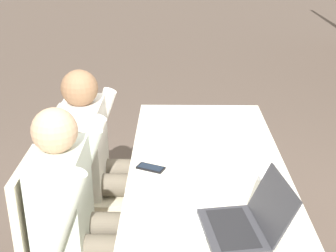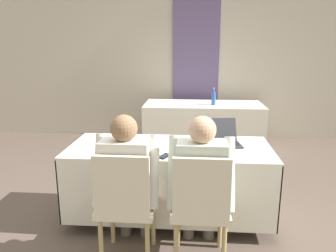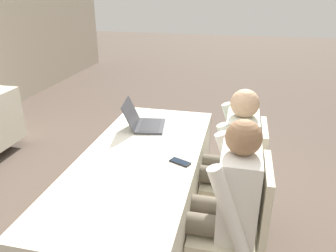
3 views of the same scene
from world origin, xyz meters
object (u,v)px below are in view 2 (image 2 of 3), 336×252
at_px(chair_near_left, 126,202).
at_px(chair_near_right, 200,204).
at_px(laptop, 223,140).
at_px(water_bottle, 214,97).
at_px(cell_phone, 164,156).
at_px(person_checkered_shirt, 128,177).
at_px(person_white_shirt, 201,179).

bearing_deg(chair_near_left, chair_near_right, -180.00).
xyz_separation_m(laptop, water_bottle, (0.03, 2.11, 0.08)).
bearing_deg(chair_near_left, water_bottle, -105.55).
bearing_deg(cell_phone, person_checkered_shirt, -105.89).
height_order(water_bottle, person_checkered_shirt, person_checkered_shirt).
relative_size(laptop, water_bottle, 1.37).
distance_m(water_bottle, person_checkered_shirt, 2.95).
distance_m(person_checkered_shirt, person_white_shirt, 0.57).
xyz_separation_m(chair_near_right, person_checkered_shirt, (-0.57, 0.10, 0.16)).
bearing_deg(chair_near_right, laptop, -105.09).
distance_m(cell_phone, person_checkered_shirt, 0.41).
bearing_deg(cell_phone, chair_near_right, -29.93).
bearing_deg(chair_near_right, person_white_shirt, -90.00).
distance_m(chair_near_right, person_white_shirt, 0.19).
xyz_separation_m(chair_near_right, person_white_shirt, (0.00, 0.10, 0.16)).
relative_size(chair_near_right, person_checkered_shirt, 0.78).
height_order(chair_near_left, chair_near_right, same).
height_order(laptop, water_bottle, water_bottle).
xyz_separation_m(person_checkered_shirt, person_white_shirt, (0.57, 0.00, 0.00)).
distance_m(cell_phone, chair_near_right, 0.56).
bearing_deg(person_white_shirt, chair_near_right, 90.00).
relative_size(cell_phone, person_checkered_shirt, 0.13).
bearing_deg(water_bottle, cell_phone, -102.49).
height_order(laptop, chair_near_left, laptop).
bearing_deg(laptop, chair_near_right, -114.15).
bearing_deg(laptop, chair_near_left, -142.77).
distance_m(water_bottle, chair_near_right, 2.96).
xyz_separation_m(laptop, cell_phone, (-0.53, -0.41, -0.04)).
bearing_deg(chair_near_right, person_checkered_shirt, -10.48).
height_order(cell_phone, chair_near_left, chair_near_left).
xyz_separation_m(water_bottle, chair_near_right, (-0.25, -2.93, -0.34)).
height_order(chair_near_right, person_white_shirt, person_white_shirt).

